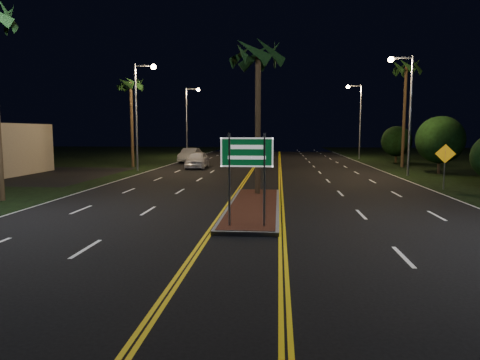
# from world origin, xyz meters

# --- Properties ---
(ground) EXTENTS (120.00, 120.00, 0.00)m
(ground) POSITION_xyz_m (0.00, 0.00, 0.00)
(ground) COLOR black
(ground) RESTS_ON ground
(median_island) EXTENTS (2.25, 10.25, 0.17)m
(median_island) POSITION_xyz_m (0.00, 7.00, 0.08)
(median_island) COLOR gray
(median_island) RESTS_ON ground
(highway_sign) EXTENTS (1.80, 0.08, 3.20)m
(highway_sign) POSITION_xyz_m (0.00, 2.80, 2.40)
(highway_sign) COLOR gray
(highway_sign) RESTS_ON ground
(streetlight_left_mid) EXTENTS (1.91, 0.44, 9.00)m
(streetlight_left_mid) POSITION_xyz_m (-10.61, 24.00, 5.66)
(streetlight_left_mid) COLOR gray
(streetlight_left_mid) RESTS_ON ground
(streetlight_left_far) EXTENTS (1.91, 0.44, 9.00)m
(streetlight_left_far) POSITION_xyz_m (-10.61, 44.00, 5.66)
(streetlight_left_far) COLOR gray
(streetlight_left_far) RESTS_ON ground
(streetlight_right_mid) EXTENTS (1.91, 0.44, 9.00)m
(streetlight_right_mid) POSITION_xyz_m (10.61, 22.00, 5.66)
(streetlight_right_mid) COLOR gray
(streetlight_right_mid) RESTS_ON ground
(streetlight_right_far) EXTENTS (1.91, 0.44, 9.00)m
(streetlight_right_far) POSITION_xyz_m (10.61, 42.00, 5.66)
(streetlight_right_far) COLOR gray
(streetlight_right_far) RESTS_ON ground
(palm_median) EXTENTS (2.40, 2.40, 8.30)m
(palm_median) POSITION_xyz_m (0.00, 10.50, 7.28)
(palm_median) COLOR #382819
(palm_median) RESTS_ON ground
(palm_left_far) EXTENTS (2.40, 2.40, 8.80)m
(palm_left_far) POSITION_xyz_m (-12.80, 28.00, 7.75)
(palm_left_far) COLOR #382819
(palm_left_far) RESTS_ON ground
(palm_right_far) EXTENTS (2.40, 2.40, 10.30)m
(palm_right_far) POSITION_xyz_m (12.80, 30.00, 9.14)
(palm_right_far) COLOR #382819
(palm_right_far) RESTS_ON ground
(shrub_mid) EXTENTS (3.78, 3.78, 4.62)m
(shrub_mid) POSITION_xyz_m (14.00, 24.00, 2.73)
(shrub_mid) COLOR #382819
(shrub_mid) RESTS_ON ground
(shrub_far) EXTENTS (3.24, 3.24, 3.96)m
(shrub_far) POSITION_xyz_m (13.80, 36.00, 2.34)
(shrub_far) COLOR #382819
(shrub_far) RESTS_ON ground
(car_near) EXTENTS (2.41, 5.44, 1.80)m
(car_near) POSITION_xyz_m (-6.43, 27.31, 0.90)
(car_near) COLOR white
(car_near) RESTS_ON ground
(car_far) EXTENTS (2.58, 5.51, 1.80)m
(car_far) POSITION_xyz_m (-8.61, 34.58, 0.90)
(car_far) COLOR silver
(car_far) RESTS_ON ground
(warning_sign) EXTENTS (1.06, 0.39, 2.66)m
(warning_sign) POSITION_xyz_m (10.80, 14.25, 1.74)
(warning_sign) COLOR gray
(warning_sign) RESTS_ON ground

